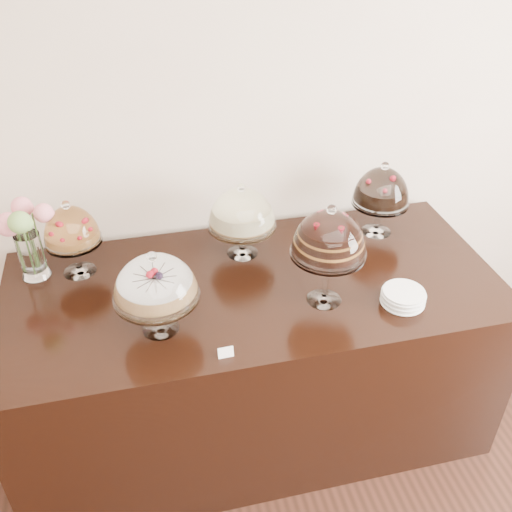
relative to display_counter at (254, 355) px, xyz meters
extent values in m
cube|color=beige|center=(0.27, 0.55, 1.05)|extent=(5.00, 0.04, 3.00)
cube|color=black|center=(0.00, 0.00, 0.00)|extent=(2.20, 1.00, 0.90)
cone|color=white|center=(-0.43, -0.21, 0.46)|extent=(0.15, 0.15, 0.02)
cylinder|color=white|center=(-0.43, -0.21, 0.54)|extent=(0.03, 0.03, 0.14)
cylinder|color=white|center=(-0.43, -0.21, 0.62)|extent=(0.34, 0.34, 0.01)
cylinder|color=tan|center=(-0.43, -0.21, 0.65)|extent=(0.26, 0.26, 0.06)
sphere|color=red|center=(-0.36, -0.18, 0.69)|extent=(0.02, 0.02, 0.02)
sphere|color=red|center=(-0.48, -0.16, 0.69)|extent=(0.02, 0.02, 0.02)
sphere|color=red|center=(-0.45, -0.28, 0.69)|extent=(0.02, 0.02, 0.02)
sphere|color=white|center=(-0.43, -0.21, 0.80)|extent=(0.04, 0.04, 0.04)
cone|color=white|center=(0.27, -0.18, 0.46)|extent=(0.15, 0.15, 0.02)
cylinder|color=white|center=(0.27, -0.18, 0.58)|extent=(0.03, 0.03, 0.21)
cylinder|color=white|center=(0.27, -0.18, 0.69)|extent=(0.31, 0.31, 0.01)
cylinder|color=black|center=(0.27, -0.18, 0.76)|extent=(0.23, 0.23, 0.12)
sphere|color=red|center=(0.33, -0.16, 0.83)|extent=(0.02, 0.02, 0.02)
sphere|color=red|center=(0.25, -0.12, 0.83)|extent=(0.02, 0.02, 0.02)
sphere|color=red|center=(0.21, -0.20, 0.83)|extent=(0.02, 0.02, 0.02)
sphere|color=red|center=(0.29, -0.24, 0.83)|extent=(0.02, 0.02, 0.02)
sphere|color=white|center=(0.27, -0.18, 0.90)|extent=(0.04, 0.04, 0.04)
cone|color=white|center=(0.00, 0.24, 0.46)|extent=(0.15, 0.15, 0.02)
cylinder|color=white|center=(0.00, 0.24, 0.54)|extent=(0.03, 0.03, 0.13)
cylinder|color=white|center=(0.00, 0.24, 0.61)|extent=(0.32, 0.32, 0.01)
cylinder|color=#FFF6C5|center=(0.00, 0.24, 0.65)|extent=(0.26, 0.26, 0.08)
sphere|color=white|center=(0.00, 0.24, 0.80)|extent=(0.04, 0.04, 0.04)
cone|color=white|center=(0.70, 0.28, 0.46)|extent=(0.15, 0.15, 0.02)
cylinder|color=white|center=(0.70, 0.28, 0.54)|extent=(0.03, 0.03, 0.14)
cylinder|color=white|center=(0.70, 0.28, 0.62)|extent=(0.28, 0.28, 0.01)
cylinder|color=black|center=(0.70, 0.28, 0.66)|extent=(0.22, 0.22, 0.07)
sphere|color=red|center=(0.76, 0.29, 0.71)|extent=(0.02, 0.02, 0.02)
sphere|color=red|center=(0.66, 0.32, 0.71)|extent=(0.02, 0.02, 0.02)
sphere|color=red|center=(0.69, 0.22, 0.71)|extent=(0.02, 0.02, 0.02)
sphere|color=white|center=(0.70, 0.28, 0.81)|extent=(0.04, 0.04, 0.04)
cone|color=white|center=(-0.75, 0.27, 0.46)|extent=(0.15, 0.15, 0.02)
cylinder|color=white|center=(-0.75, 0.27, 0.54)|extent=(0.03, 0.03, 0.14)
cylinder|color=white|center=(-0.75, 0.27, 0.62)|extent=(0.25, 0.25, 0.01)
cylinder|color=#BD7B37|center=(-0.75, 0.27, 0.64)|extent=(0.21, 0.21, 0.04)
sphere|color=red|center=(-0.70, 0.29, 0.67)|extent=(0.02, 0.02, 0.02)
sphere|color=red|center=(-0.74, 0.32, 0.67)|extent=(0.02, 0.02, 0.02)
sphere|color=red|center=(-0.80, 0.31, 0.67)|extent=(0.02, 0.02, 0.02)
sphere|color=red|center=(-0.81, 0.25, 0.67)|extent=(0.02, 0.02, 0.02)
sphere|color=red|center=(-0.77, 0.21, 0.67)|extent=(0.02, 0.02, 0.02)
sphere|color=red|center=(-0.71, 0.23, 0.67)|extent=(0.02, 0.02, 0.02)
sphere|color=white|center=(-0.75, 0.27, 0.80)|extent=(0.04, 0.04, 0.04)
cylinder|color=white|center=(-0.94, 0.28, 0.56)|extent=(0.11, 0.11, 0.22)
cylinder|color=#476B2D|center=(-0.90, 0.28, 0.63)|extent=(0.01, 0.01, 0.28)
sphere|color=pink|center=(-0.85, 0.27, 0.77)|extent=(0.08, 0.08, 0.08)
cylinder|color=#476B2D|center=(-0.94, 0.31, 0.63)|extent=(0.01, 0.01, 0.28)
sphere|color=pink|center=(-0.94, 0.34, 0.77)|extent=(0.09, 0.09, 0.09)
cylinder|color=#476B2D|center=(-0.97, 0.28, 0.61)|extent=(0.01, 0.01, 0.24)
sphere|color=pink|center=(-1.00, 0.28, 0.73)|extent=(0.11, 0.11, 0.11)
cylinder|color=#476B2D|center=(-0.94, 0.24, 0.64)|extent=(0.01, 0.01, 0.29)
sphere|color=#6A9548|center=(-0.94, 0.19, 0.78)|extent=(0.10, 0.10, 0.10)
cylinder|color=white|center=(0.58, -0.28, 0.45)|extent=(0.18, 0.18, 0.01)
cylinder|color=white|center=(0.58, -0.28, 0.47)|extent=(0.17, 0.17, 0.01)
cylinder|color=white|center=(0.58, -0.28, 0.48)|extent=(0.18, 0.18, 0.01)
cylinder|color=white|center=(0.58, -0.28, 0.49)|extent=(0.17, 0.17, 0.01)
cylinder|color=white|center=(0.58, -0.28, 0.50)|extent=(0.18, 0.18, 0.01)
cylinder|color=white|center=(0.58, -0.28, 0.51)|extent=(0.17, 0.17, 0.01)
cube|color=white|center=(-0.21, -0.42, 0.47)|extent=(0.06, 0.02, 0.04)
camera|label=1|loc=(-0.45, -1.96, 2.00)|focal=40.00mm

